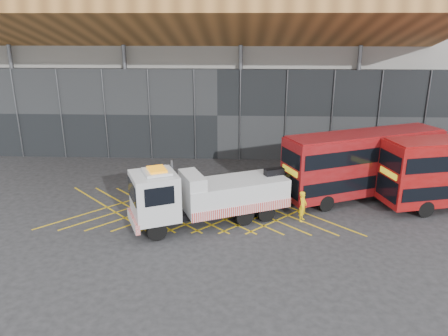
{
  "coord_description": "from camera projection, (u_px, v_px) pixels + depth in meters",
  "views": [
    {
      "loc": [
        4.18,
        -26.61,
        11.8
      ],
      "look_at": [
        3.0,
        1.5,
        2.4
      ],
      "focal_mm": 35.0,
      "sensor_mm": 36.0,
      "label": 1
    }
  ],
  "objects": [
    {
      "name": "recovery_truck",
      "position": [
        206.0,
        195.0,
        26.47
      ],
      "size": [
        11.04,
        6.35,
        3.98
      ],
      "rotation": [
        0.0,
        0.0,
        0.41
      ],
      "color": "black",
      "rests_on": "ground_plane"
    },
    {
      "name": "ground_plane",
      "position": [
        178.0,
        209.0,
        29.12
      ],
      "size": [
        120.0,
        120.0,
        0.0
      ],
      "primitive_type": "plane",
      "color": "#272729"
    },
    {
      "name": "road_markings",
      "position": [
        202.0,
        209.0,
        29.06
      ],
      "size": [
        19.96,
        7.16,
        0.01
      ],
      "color": "yellow",
      "rests_on": "ground_plane"
    },
    {
      "name": "worker",
      "position": [
        303.0,
        206.0,
        27.07
      ],
      "size": [
        0.72,
        0.84,
        1.94
      ],
      "primitive_type": "imported",
      "rotation": [
        0.0,
        0.0,
        1.14
      ],
      "color": "yellow",
      "rests_on": "ground_plane"
    },
    {
      "name": "construction_building",
      "position": [
        220.0,
        52.0,
        43.63
      ],
      "size": [
        55.0,
        23.97,
        18.0
      ],
      "color": "gray",
      "rests_on": "ground_plane"
    },
    {
      "name": "bus_towed",
      "position": [
        363.0,
        162.0,
        30.23
      ],
      "size": [
        11.67,
        7.03,
        4.71
      ],
      "rotation": [
        0.0,
        0.0,
        0.41
      ],
      "color": "maroon",
      "rests_on": "ground_plane"
    }
  ]
}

